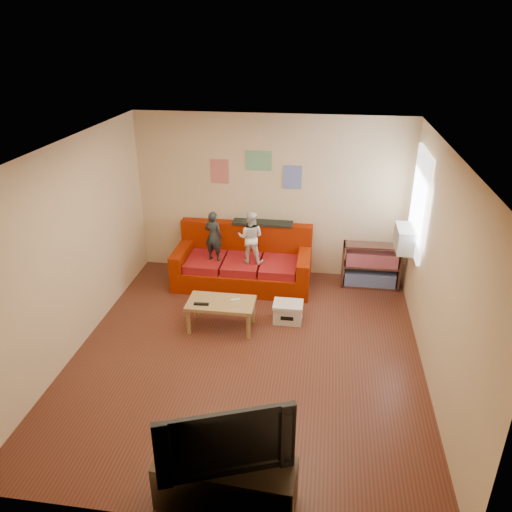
# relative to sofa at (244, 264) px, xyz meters

# --- Properties ---
(room_shell) EXTENTS (4.52, 5.02, 2.72)m
(room_shell) POSITION_rel_sofa_xyz_m (0.38, -1.99, 1.02)
(room_shell) COLOR brown
(room_shell) RESTS_ON ground
(sofa) EXTENTS (2.21, 1.02, 0.97)m
(sofa) POSITION_rel_sofa_xyz_m (0.00, 0.00, 0.00)
(sofa) COLOR #8E1E01
(sofa) RESTS_ON ground
(child_a) EXTENTS (0.33, 0.25, 0.82)m
(child_a) POSITION_rel_sofa_xyz_m (-0.45, -0.18, 0.55)
(child_a) COLOR #21282B
(child_a) RESTS_ON sofa
(child_b) EXTENTS (0.43, 0.34, 0.85)m
(child_b) POSITION_rel_sofa_xyz_m (0.15, -0.18, 0.56)
(child_b) COLOR white
(child_b) RESTS_ON sofa
(coffee_table) EXTENTS (0.94, 0.52, 0.42)m
(coffee_table) POSITION_rel_sofa_xyz_m (-0.08, -1.43, 0.04)
(coffee_table) COLOR #A9864E
(coffee_table) RESTS_ON ground
(remote) EXTENTS (0.21, 0.06, 0.02)m
(remote) POSITION_rel_sofa_xyz_m (-0.33, -1.55, 0.11)
(remote) COLOR black
(remote) RESTS_ON coffee_table
(game_controller) EXTENTS (0.14, 0.09, 0.03)m
(game_controller) POSITION_rel_sofa_xyz_m (0.12, -1.38, 0.11)
(game_controller) COLOR white
(game_controller) RESTS_ON coffee_table
(bookshelf) EXTENTS (0.93, 0.28, 0.74)m
(bookshelf) POSITION_rel_sofa_xyz_m (2.08, 0.15, 0.01)
(bookshelf) COLOR #482920
(bookshelf) RESTS_ON ground
(window) EXTENTS (0.04, 1.08, 1.48)m
(window) POSITION_rel_sofa_xyz_m (2.60, -0.34, 1.31)
(window) COLOR white
(window) RESTS_ON room_shell
(ac_unit) EXTENTS (0.28, 0.55, 0.35)m
(ac_unit) POSITION_rel_sofa_xyz_m (2.48, -0.34, 0.75)
(ac_unit) COLOR #B7B2A3
(ac_unit) RESTS_ON window
(artwork_left) EXTENTS (0.30, 0.01, 0.40)m
(artwork_left) POSITION_rel_sofa_xyz_m (-0.47, 0.49, 1.42)
(artwork_left) COLOR #D87266
(artwork_left) RESTS_ON room_shell
(artwork_center) EXTENTS (0.42, 0.01, 0.32)m
(artwork_center) POSITION_rel_sofa_xyz_m (0.18, 0.49, 1.62)
(artwork_center) COLOR #72B27F
(artwork_center) RESTS_ON room_shell
(artwork_right) EXTENTS (0.30, 0.01, 0.38)m
(artwork_right) POSITION_rel_sofa_xyz_m (0.73, 0.49, 1.37)
(artwork_right) COLOR #727FCC
(artwork_right) RESTS_ON room_shell
(file_box) EXTENTS (0.43, 0.33, 0.29)m
(file_box) POSITION_rel_sofa_xyz_m (0.84, -1.11, -0.18)
(file_box) COLOR white
(file_box) RESTS_ON ground
(tv_stand) EXTENTS (1.27, 0.49, 0.47)m
(tv_stand) POSITION_rel_sofa_xyz_m (0.55, -4.24, -0.09)
(tv_stand) COLOR #34291B
(tv_stand) RESTS_ON ground
(television) EXTENTS (1.15, 0.56, 0.67)m
(television) POSITION_rel_sofa_xyz_m (0.55, -4.24, 0.48)
(television) COLOR black
(television) RESTS_ON tv_stand
(tissue) EXTENTS (0.11, 0.11, 0.11)m
(tissue) POSITION_rel_sofa_xyz_m (1.00, -1.05, -0.27)
(tissue) COLOR beige
(tissue) RESTS_ON ground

